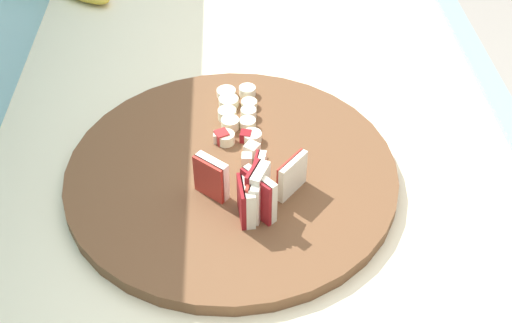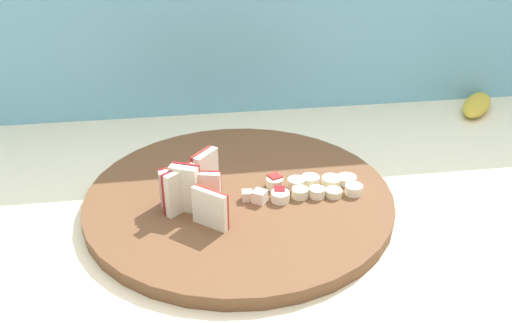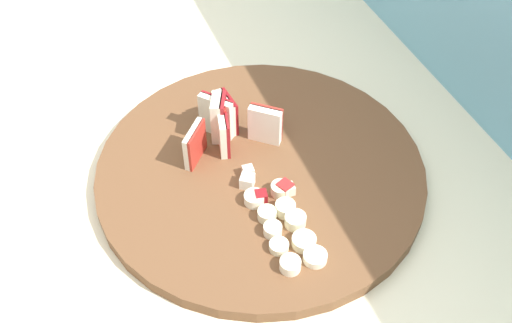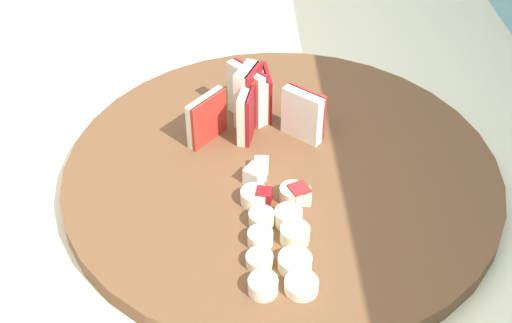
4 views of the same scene
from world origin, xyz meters
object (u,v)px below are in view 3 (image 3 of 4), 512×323
at_px(cutting_board, 260,171).
at_px(banana_slice_rows, 285,225).
at_px(apple_dice_pile, 266,185).
at_px(apple_wedge_fan, 225,122).

xyz_separation_m(cutting_board, banana_slice_rows, (0.11, -0.01, 0.02)).
bearing_deg(apple_dice_pile, banana_slice_rows, -1.04).
height_order(apple_wedge_fan, banana_slice_rows, apple_wedge_fan).
xyz_separation_m(cutting_board, apple_wedge_fan, (-0.07, -0.03, 0.04)).
distance_m(cutting_board, apple_wedge_fan, 0.08).
height_order(cutting_board, apple_dice_pile, apple_dice_pile).
bearing_deg(apple_wedge_fan, apple_dice_pile, 8.40).
bearing_deg(cutting_board, banana_slice_rows, -5.39).
bearing_deg(cutting_board, apple_wedge_fan, -160.21).
bearing_deg(apple_dice_pile, apple_wedge_fan, -171.60).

